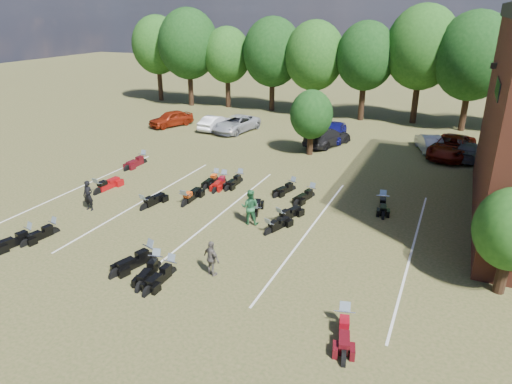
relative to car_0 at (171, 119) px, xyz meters
The scene contains 35 objects.
ground 25.26m from the car_0, 48.15° to the right, with size 160.00×160.00×0.00m, color brown.
car_0 is the anchor object (origin of this frame).
car_1 4.50m from the car_0, ahead, with size 1.40×4.02×1.32m, color silver.
car_2 6.61m from the car_0, ahead, with size 2.38×5.15×1.43m, color #9C9DA5.
car_3 15.35m from the car_0, ahead, with size 2.01×4.95×1.44m, color black.
car_4 15.48m from the car_0, ahead, with size 1.80×4.47×1.52m, color #0D0D5B.
car_5 23.11m from the car_0, ahead, with size 1.40×4.02×1.32m, color #A9A8A4.
car_6 24.74m from the car_0, ahead, with size 2.62×5.68×1.58m, color #500D04.
car_7 25.95m from the car_0, ahead, with size 1.80×4.42×1.28m, color #313136.
person_black 19.55m from the car_0, 69.25° to the right, with size 0.62×0.41×1.69m, color black.
person_green 22.64m from the car_0, 45.78° to the right, with size 0.92×0.72×1.89m, color #246037.
person_grey 26.95m from the car_0, 52.44° to the right, with size 0.92×0.38×1.58m, color #5B544E.
motorcycle_0 22.49m from the car_0, 70.91° to the right, with size 0.67×2.10×1.17m, color black, non-canonical shape.
motorcycle_1 23.30m from the car_0, 72.88° to the right, with size 0.71×2.23×1.25m, color black, non-canonical shape.
motorcycle_2 26.00m from the car_0, 57.41° to the right, with size 0.71×2.24×1.25m, color black, non-canonical shape.
motorcycle_3 25.24m from the car_0, 58.21° to the right, with size 0.77×2.42×1.35m, color black, non-canonical shape.
motorcycle_4 26.54m from the car_0, 56.07° to the right, with size 0.71×2.22×1.24m, color black, non-canonical shape.
motorcycle_6 31.63m from the car_0, 45.15° to the right, with size 0.75×2.36×1.31m, color #4C0A11, non-canonical shape.
motorcycle_7 17.19m from the car_0, 70.79° to the right, with size 0.80×2.52×1.40m, color #960A0E, non-canonical shape.
motorcycle_8 19.32m from the car_0, 53.79° to the right, with size 0.77×2.41×1.34m, color black, non-canonical shape.
motorcycle_9 19.53m from the car_0, 60.41° to the right, with size 0.72×2.26×1.26m, color black, non-canonical shape.
motorcycle_10 22.16m from the car_0, 44.63° to the right, with size 0.74×2.31×1.29m, color black, non-canonical shape.
motorcycle_11 23.16m from the car_0, 42.06° to the right, with size 0.73×2.28×1.27m, color black, non-canonical shape.
motorcycle_12 24.07m from the car_0, 44.60° to the right, with size 0.69×2.15×1.20m, color black, non-canonical shape.
motorcycle_14 11.27m from the car_0, 66.36° to the right, with size 0.76×2.39×1.33m, color #4C0A11, non-canonical shape.
motorcycle_15 16.53m from the car_0, 44.47° to the right, with size 0.71×2.22×1.24m, color maroon, non-canonical shape.
motorcycle_16 16.73m from the car_0, 40.95° to the right, with size 0.71×2.22×1.24m, color black, non-canonical shape.
motorcycle_17 15.92m from the car_0, 45.72° to the right, with size 0.66×2.07×1.16m, color black, non-canonical shape.
motorcycle_18 19.50m from the car_0, 33.88° to the right, with size 0.67×2.11×1.17m, color black, non-canonical shape.
motorcycle_19 20.99m from the car_0, 33.02° to the right, with size 0.69×2.16×1.20m, color black, non-canonical shape.
motorcycle_20 24.33m from the car_0, 27.02° to the right, with size 0.72×2.27×1.27m, color black, non-canonical shape.
tree_line 19.65m from the car_0, 32.76° to the left, with size 56.00×6.00×9.79m.
young_tree_near_building 32.69m from the car_0, 33.07° to the right, with size 2.80×2.80×4.16m.
young_tree_midfield 15.39m from the car_0, 12.55° to the right, with size 3.20×3.20×4.70m.
parking_lines 21.02m from the car_0, 48.78° to the right, with size 20.10×14.00×0.01m.
Camera 1 is at (8.02, -16.84, 10.38)m, focal length 32.00 mm.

